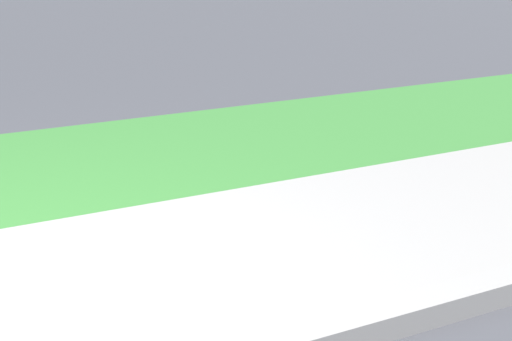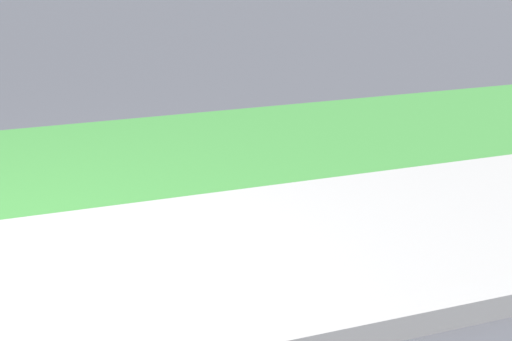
% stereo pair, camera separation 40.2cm
% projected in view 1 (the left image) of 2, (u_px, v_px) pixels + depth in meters
% --- Properties ---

